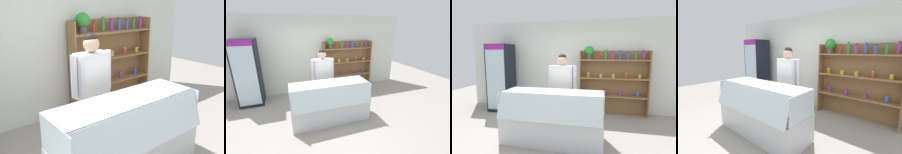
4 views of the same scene
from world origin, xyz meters
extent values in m
plane|color=gray|center=(0.00, 0.00, 0.00)|extent=(12.00, 12.00, 0.00)
cube|color=silver|center=(0.00, 2.01, 1.35)|extent=(6.80, 0.10, 2.70)
cube|color=black|center=(-2.10, 1.49, 1.00)|extent=(0.67, 0.59, 2.01)
cube|color=silver|center=(-2.10, 1.19, 1.00)|extent=(0.59, 0.01, 1.81)
cube|color=#8C1E8C|center=(-2.10, 1.19, 1.92)|extent=(0.63, 0.01, 0.16)
cylinder|color=#3356B2|center=(-2.31, 1.26, 0.33)|extent=(0.06, 0.06, 0.15)
cylinder|color=#3356B2|center=(-2.17, 1.26, 0.34)|extent=(0.05, 0.05, 0.19)
cylinder|color=#3356B2|center=(-2.03, 1.26, 0.34)|extent=(0.06, 0.06, 0.17)
cylinder|color=purple|center=(-1.90, 1.26, 0.34)|extent=(0.07, 0.07, 0.18)
cylinder|color=#9E6623|center=(-2.31, 1.26, 0.88)|extent=(0.06, 0.06, 0.19)
cylinder|color=#3356B2|center=(-2.17, 1.26, 0.86)|extent=(0.05, 0.05, 0.15)
cylinder|color=#2D8C38|center=(-2.03, 1.26, 0.88)|extent=(0.06, 0.06, 0.18)
cylinder|color=#2D8C38|center=(-1.90, 1.26, 0.87)|extent=(0.07, 0.07, 0.17)
cylinder|color=orange|center=(-2.31, 1.26, 1.41)|extent=(0.07, 0.07, 0.18)
cylinder|color=red|center=(-2.17, 1.26, 1.42)|extent=(0.06, 0.06, 0.19)
cylinder|color=silver|center=(-2.03, 1.26, 1.40)|extent=(0.06, 0.06, 0.16)
cylinder|color=orange|center=(-1.90, 1.26, 1.41)|extent=(0.07, 0.07, 0.17)
cube|color=olive|center=(1.20, 1.88, 0.90)|extent=(1.86, 0.02, 1.81)
cube|color=olive|center=(0.28, 1.74, 0.90)|extent=(0.03, 0.28, 1.81)
cube|color=olive|center=(2.11, 1.74, 0.90)|extent=(0.03, 0.28, 1.81)
cube|color=olive|center=(1.20, 1.74, 0.54)|extent=(1.80, 0.28, 0.04)
cube|color=olive|center=(1.20, 1.74, 1.05)|extent=(1.80, 0.28, 0.04)
cube|color=olive|center=(1.20, 1.74, 1.55)|extent=(1.80, 0.28, 0.04)
cylinder|color=#4C4742|center=(0.52, 1.74, 1.63)|extent=(0.15, 0.15, 0.13)
sphere|color=#288B2D|center=(0.52, 1.74, 1.81)|extent=(0.27, 0.27, 0.27)
cylinder|color=red|center=(0.77, 1.77, 1.67)|extent=(0.06, 0.06, 0.20)
cylinder|color=black|center=(0.77, 1.74, 1.78)|extent=(0.04, 0.04, 0.02)
cylinder|color=#2D8C38|center=(0.98, 1.75, 1.70)|extent=(0.06, 0.06, 0.26)
cylinder|color=black|center=(0.98, 1.74, 1.84)|extent=(0.04, 0.04, 0.02)
cylinder|color=purple|center=(1.16, 1.72, 1.68)|extent=(0.07, 0.07, 0.22)
cylinder|color=black|center=(1.16, 1.74, 1.80)|extent=(0.05, 0.05, 0.02)
cylinder|color=#3356B2|center=(1.36, 1.73, 1.69)|extent=(0.07, 0.07, 0.23)
cylinder|color=black|center=(1.36, 1.74, 1.81)|extent=(0.05, 0.05, 0.02)
cylinder|color=#3356B2|center=(1.56, 1.72, 1.67)|extent=(0.07, 0.07, 0.19)
cylinder|color=black|center=(1.56, 1.74, 1.77)|extent=(0.04, 0.04, 0.02)
cylinder|color=#2D8C38|center=(1.76, 1.73, 1.68)|extent=(0.06, 0.06, 0.21)
cylinder|color=black|center=(1.76, 1.74, 1.79)|extent=(0.04, 0.04, 0.02)
cylinder|color=purple|center=(1.95, 1.73, 1.69)|extent=(0.06, 0.06, 0.24)
cylinder|color=black|center=(1.95, 1.74, 1.82)|extent=(0.04, 0.04, 0.02)
cylinder|color=orange|center=(0.50, 1.74, 1.12)|extent=(0.08, 0.08, 0.12)
cylinder|color=silver|center=(0.50, 1.74, 1.19)|extent=(0.08, 0.08, 0.01)
cylinder|color=yellow|center=(0.86, 1.74, 1.11)|extent=(0.08, 0.08, 0.09)
cylinder|color=gold|center=(0.86, 1.74, 1.16)|extent=(0.09, 0.09, 0.01)
cylinder|color=yellow|center=(1.20, 1.75, 1.11)|extent=(0.08, 0.08, 0.09)
cylinder|color=silver|center=(1.20, 1.74, 1.16)|extent=(0.09, 0.09, 0.01)
cylinder|color=#BF4C2D|center=(1.54, 1.75, 1.13)|extent=(0.08, 0.08, 0.12)
cylinder|color=silver|center=(1.54, 1.74, 1.19)|extent=(0.08, 0.08, 0.01)
cylinder|color=yellow|center=(1.89, 1.75, 1.11)|extent=(0.08, 0.08, 0.09)
cylinder|color=silver|center=(1.89, 1.74, 1.16)|extent=(0.08, 0.08, 0.01)
cube|color=purple|center=(0.55, 1.74, 0.64)|extent=(0.06, 0.04, 0.16)
cube|color=purple|center=(0.98, 1.74, 0.63)|extent=(0.08, 0.05, 0.15)
cube|color=purple|center=(1.41, 1.74, 0.63)|extent=(0.05, 0.04, 0.13)
cube|color=#3356B2|center=(1.84, 1.74, 0.64)|extent=(0.06, 0.04, 0.15)
cube|color=silver|center=(-0.02, -0.09, 0.28)|extent=(1.95, 0.72, 0.55)
cube|color=white|center=(-0.02, -0.09, 0.57)|extent=(1.89, 0.66, 0.03)
cube|color=silver|center=(-0.02, -0.43, 0.78)|extent=(1.91, 0.16, 0.47)
cube|color=silver|center=(-0.02, -0.04, 1.00)|extent=(1.91, 0.56, 0.01)
cube|color=silver|center=(-0.99, -0.09, 0.78)|extent=(0.01, 0.68, 0.45)
cube|color=silver|center=(0.94, -0.09, 0.78)|extent=(0.01, 0.68, 0.45)
cube|color=beige|center=(-0.81, 0.00, 0.61)|extent=(0.16, 0.12, 0.04)
cube|color=white|center=(-0.81, -0.22, 0.61)|extent=(0.05, 0.03, 0.02)
cube|color=tan|center=(-0.55, 0.00, 0.61)|extent=(0.16, 0.13, 0.06)
cube|color=white|center=(-0.55, -0.22, 0.61)|extent=(0.05, 0.03, 0.02)
cube|color=tan|center=(-0.28, 0.00, 0.61)|extent=(0.16, 0.13, 0.05)
cube|color=white|center=(-0.28, -0.22, 0.61)|extent=(0.05, 0.03, 0.02)
cube|color=tan|center=(-0.02, 0.00, 0.61)|extent=(0.16, 0.11, 0.04)
cube|color=white|center=(-0.02, -0.22, 0.61)|extent=(0.05, 0.03, 0.02)
cube|color=tan|center=(0.24, 0.00, 0.61)|extent=(0.17, 0.12, 0.05)
cube|color=white|center=(0.24, -0.22, 0.61)|extent=(0.05, 0.03, 0.02)
cube|color=tan|center=(0.50, 0.00, 0.61)|extent=(0.17, 0.14, 0.04)
cube|color=white|center=(0.50, -0.22, 0.61)|extent=(0.05, 0.03, 0.02)
cube|color=beige|center=(0.76, 0.00, 0.61)|extent=(0.16, 0.11, 0.06)
cube|color=white|center=(0.76, -0.22, 0.61)|extent=(0.05, 0.03, 0.02)
cylinder|color=#C1706B|center=(-0.82, -0.20, 0.66)|extent=(0.17, 0.18, 0.16)
cylinder|color=tan|center=(-0.60, -0.20, 0.66)|extent=(0.19, 0.17, 0.15)
cylinder|color=white|center=(0.46, -0.17, 0.68)|extent=(0.07, 0.07, 0.18)
cylinder|color=white|center=(0.56, -0.17, 0.70)|extent=(0.07, 0.07, 0.23)
cylinder|color=#4C4233|center=(-0.11, 0.69, 0.40)|extent=(0.13, 0.13, 0.80)
cylinder|color=#4C4233|center=(0.10, 0.69, 0.40)|extent=(0.13, 0.13, 0.80)
cube|color=white|center=(-0.01, 0.69, 1.13)|extent=(0.48, 0.24, 0.66)
cube|color=white|center=(-0.01, 0.57, 0.77)|extent=(0.40, 0.01, 1.23)
cylinder|color=white|center=(-0.30, 0.69, 1.16)|extent=(0.09, 0.09, 0.59)
cylinder|color=white|center=(0.28, 0.69, 1.16)|extent=(0.09, 0.09, 0.59)
sphere|color=#D8AD8E|center=(-0.01, 0.69, 1.57)|extent=(0.23, 0.23, 0.23)
sphere|color=black|center=(-0.01, 0.70, 1.63)|extent=(0.19, 0.19, 0.19)
camera|label=1|loc=(-1.90, -2.14, 2.15)|focal=40.00mm
camera|label=2|loc=(-0.94, -3.39, 2.35)|focal=24.00mm
camera|label=3|loc=(0.90, -3.24, 1.73)|focal=28.00mm
camera|label=4|loc=(2.18, -1.92, 1.64)|focal=24.00mm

